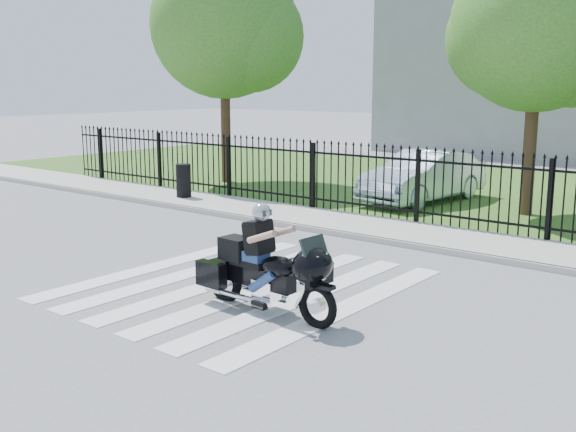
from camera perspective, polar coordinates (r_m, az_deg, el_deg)
The scene contains 12 objects.
ground at distance 11.23m, azimuth -3.83°, elevation -5.84°, with size 120.00×120.00×0.00m, color slate.
crosswalk at distance 11.23m, azimuth -3.83°, elevation -5.81°, with size 5.00×5.50×0.01m, color silver, non-canonical shape.
sidewalk at distance 15.16m, azimuth 9.01°, elevation -1.26°, with size 40.00×2.00×0.12m, color #ADAAA3.
curb at distance 14.32m, azimuth 7.02°, elevation -1.94°, with size 40.00×0.12×0.12m, color #ADAAA3.
grass_strip at distance 21.44m, azimuth 18.33°, elevation 1.78°, with size 40.00×12.00×0.02m, color #365C1F.
iron_fence at distance 15.87m, azimuth 10.89°, elevation 2.32°, with size 26.00×0.04×1.80m.
tree_left at distance 22.84m, azimuth -5.45°, elevation 15.82°, with size 4.80×4.80×7.58m.
tree_mid at distance 17.92m, azimuth 20.41°, elevation 14.89°, with size 4.20×4.20×6.78m.
building_tall at distance 35.54m, azimuth 22.46°, elevation 14.68°, with size 15.00×10.00×12.00m, color gray.
motorcycle_rider at distance 9.74m, azimuth -2.02°, elevation -4.35°, with size 2.49×0.81×1.65m.
parked_car at distance 19.26m, azimuth 11.38°, elevation 3.32°, with size 1.52×4.35×1.43m, color #AEC3DB.
litter_bin at distance 19.31m, azimuth -8.84°, elevation 2.99°, with size 0.42×0.42×0.94m, color black.
Camera 1 is at (7.27, -7.91, 3.26)m, focal length 42.00 mm.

